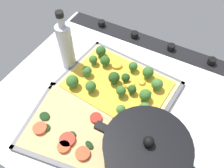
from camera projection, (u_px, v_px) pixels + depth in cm
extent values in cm
cube|color=silver|center=(116.00, 101.00, 74.21)|extent=(74.72, 65.45, 3.00)
cube|color=black|center=(152.00, 43.00, 88.62)|extent=(71.74, 7.00, 0.80)
cylinder|color=black|center=(212.00, 61.00, 80.98)|extent=(2.80, 2.80, 1.80)
cylinder|color=black|center=(171.00, 47.00, 85.39)|extent=(2.80, 2.80, 1.80)
cylinder|color=black|center=(135.00, 34.00, 89.81)|extent=(2.80, 2.80, 1.80)
cylinder|color=black|center=(101.00, 23.00, 94.23)|extent=(2.80, 2.80, 1.80)
cube|color=slate|center=(117.00, 87.00, 75.58)|extent=(38.15, 29.91, 0.50)
cube|color=slate|center=(137.00, 63.00, 81.84)|extent=(35.81, 4.48, 1.30)
cube|color=slate|center=(94.00, 115.00, 68.69)|extent=(35.81, 4.48, 1.30)
cube|color=slate|center=(166.00, 112.00, 69.30)|extent=(3.65, 26.73, 1.30)
cube|color=slate|center=(76.00, 65.00, 81.23)|extent=(3.65, 26.73, 1.30)
cube|color=#D3B77F|center=(117.00, 86.00, 74.99)|extent=(35.54, 27.30, 1.00)
cube|color=gold|center=(117.00, 84.00, 74.44)|extent=(32.65, 24.64, 0.40)
cone|color=#5B9F46|center=(145.00, 98.00, 70.27)|extent=(2.00, 2.00, 0.86)
sphere|color=#386B28|center=(145.00, 95.00, 68.87)|extent=(3.63, 3.63, 3.63)
cone|color=#4D8B3F|center=(101.00, 55.00, 81.94)|extent=(1.95, 1.95, 0.94)
sphere|color=#2D5B23|center=(101.00, 51.00, 80.53)|extent=(3.54, 3.54, 3.54)
cone|color=#5B9F46|center=(94.00, 63.00, 79.41)|extent=(1.56, 1.56, 1.03)
sphere|color=#386B28|center=(93.00, 60.00, 78.17)|extent=(2.83, 2.83, 2.83)
cone|color=#5B9F46|center=(133.00, 70.00, 77.42)|extent=(1.65, 1.65, 1.03)
sphere|color=#386B28|center=(133.00, 66.00, 76.13)|extent=(3.01, 3.01, 3.01)
cone|color=#5B9F46|center=(91.00, 90.00, 72.13)|extent=(1.85, 1.85, 1.16)
sphere|color=#386B28|center=(91.00, 86.00, 70.68)|extent=(3.37, 3.37, 3.37)
cone|color=#427635|center=(114.00, 81.00, 74.19)|extent=(2.01, 2.01, 1.19)
sphere|color=#264C1C|center=(114.00, 78.00, 72.64)|extent=(3.66, 3.66, 3.66)
cone|color=#427635|center=(126.00, 81.00, 74.34)|extent=(1.51, 1.51, 1.16)
sphere|color=#264C1C|center=(126.00, 78.00, 73.07)|extent=(2.75, 2.75, 2.75)
cone|color=#68AD54|center=(87.00, 74.00, 76.23)|extent=(1.73, 1.73, 1.00)
sphere|color=#427533|center=(87.00, 71.00, 74.91)|extent=(3.14, 3.14, 3.14)
cone|color=#5B9F46|center=(147.00, 76.00, 75.68)|extent=(2.00, 2.00, 1.10)
sphere|color=#386B28|center=(148.00, 72.00, 74.18)|extent=(3.63, 3.63, 3.63)
cone|color=#5B9F46|center=(121.00, 94.00, 71.00)|extent=(1.66, 1.66, 1.30)
sphere|color=#386B28|center=(121.00, 91.00, 69.59)|extent=(3.02, 3.02, 3.02)
cone|color=#427635|center=(132.00, 92.00, 71.70)|extent=(1.49, 1.49, 0.96)
sphere|color=#264C1C|center=(132.00, 89.00, 70.53)|extent=(2.71, 2.71, 2.71)
cone|color=#68AD54|center=(144.00, 112.00, 67.25)|extent=(2.09, 2.09, 0.80)
sphere|color=#427533|center=(145.00, 109.00, 65.82)|extent=(3.81, 3.81, 3.81)
cone|color=#68AD54|center=(156.00, 88.00, 72.76)|extent=(1.97, 1.97, 0.97)
sphere|color=#427533|center=(157.00, 84.00, 71.32)|extent=(3.59, 3.59, 3.59)
cone|color=#5B9F46|center=(73.00, 85.00, 73.39)|extent=(2.19, 2.19, 1.00)
sphere|color=#386B28|center=(72.00, 81.00, 71.83)|extent=(3.98, 3.98, 3.98)
cone|color=#4D8B3F|center=(105.00, 64.00, 79.01)|extent=(1.84, 1.84, 1.02)
sphere|color=#2D5B23|center=(105.00, 61.00, 77.63)|extent=(3.34, 3.34, 3.34)
cone|color=#68AD54|center=(121.00, 112.00, 67.08)|extent=(1.49, 1.49, 1.14)
sphere|color=#427533|center=(121.00, 109.00, 65.83)|extent=(2.71, 2.71, 2.71)
ellipsoid|color=gold|center=(117.00, 65.00, 78.62)|extent=(4.78, 4.51, 1.32)
ellipsoid|color=gold|center=(146.00, 91.00, 72.02)|extent=(3.82, 3.39, 1.12)
ellipsoid|color=gold|center=(130.00, 84.00, 73.53)|extent=(4.61, 4.55, 1.23)
ellipsoid|color=gold|center=(142.00, 81.00, 74.40)|extent=(3.54, 3.70, 1.01)
cube|color=slate|center=(86.00, 130.00, 65.97)|extent=(37.82, 29.41, 0.50)
cube|color=slate|center=(100.00, 98.00, 72.36)|extent=(34.04, 6.86, 1.30)
cube|color=slate|center=(68.00, 168.00, 58.96)|extent=(34.04, 6.86, 1.30)
cube|color=slate|center=(142.00, 148.00, 62.32)|extent=(5.16, 23.94, 1.30)
cube|color=slate|center=(34.00, 113.00, 69.00)|extent=(5.16, 23.94, 1.30)
cube|color=tan|center=(85.00, 129.00, 65.42)|extent=(35.05, 26.65, 0.90)
cylinder|color=#D14723|center=(83.00, 154.00, 59.99)|extent=(3.87, 3.87, 1.00)
cylinder|color=red|center=(67.00, 140.00, 62.38)|extent=(4.37, 4.37, 1.00)
cylinder|color=#B22319|center=(96.00, 118.00, 66.54)|extent=(3.45, 3.45, 1.00)
cylinder|color=#D14723|center=(64.00, 147.00, 61.12)|extent=(3.44, 3.44, 1.00)
cylinder|color=#D14723|center=(40.00, 128.00, 64.51)|extent=(3.93, 3.93, 1.00)
ellipsoid|color=#193819|center=(44.00, 116.00, 67.06)|extent=(3.70, 3.26, 0.60)
ellipsoid|color=#193819|center=(97.00, 124.00, 65.37)|extent=(2.63, 3.30, 0.60)
ellipsoid|color=#193819|center=(71.00, 135.00, 63.31)|extent=(3.60, 3.58, 0.60)
ellipsoid|color=#193819|center=(45.00, 128.00, 64.72)|extent=(3.04, 3.02, 0.60)
ellipsoid|color=#193819|center=(89.00, 145.00, 61.60)|extent=(3.15, 2.56, 0.60)
cylinder|color=black|center=(144.00, 156.00, 55.29)|extent=(19.47, 19.47, 12.25)
cylinder|color=black|center=(148.00, 145.00, 50.17)|extent=(19.86, 19.86, 0.80)
sphere|color=black|center=(149.00, 142.00, 48.91)|extent=(2.40, 2.40, 2.40)
cube|color=black|center=(102.00, 128.00, 55.62)|extent=(3.60, 2.00, 1.20)
cylinder|color=#B7BCC6|center=(66.00, 48.00, 75.26)|extent=(4.77, 4.77, 16.95)
cylinder|color=#B7BCC6|center=(61.00, 22.00, 67.24)|extent=(2.15, 2.15, 3.50)
cylinder|color=black|center=(59.00, 14.00, 65.23)|extent=(2.39, 2.39, 1.60)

